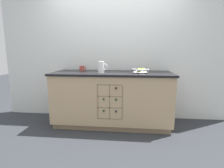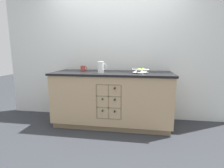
% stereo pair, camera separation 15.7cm
% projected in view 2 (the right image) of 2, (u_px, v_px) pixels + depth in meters
% --- Properties ---
extents(ground_plane, '(14.00, 14.00, 0.00)m').
position_uv_depth(ground_plane, '(112.00, 124.00, 3.14)').
color(ground_plane, '#2D3035').
extents(back_wall, '(4.40, 0.06, 2.55)m').
position_uv_depth(back_wall, '(115.00, 52.00, 3.33)').
color(back_wall, silver).
rests_on(back_wall, ground_plane).
extents(kitchen_island, '(2.03, 0.77, 0.93)m').
position_uv_depth(kitchen_island, '(112.00, 98.00, 3.06)').
color(kitchen_island, '#8B7354').
rests_on(kitchen_island, ground_plane).
extents(fruit_bowl, '(0.28, 0.28, 0.09)m').
position_uv_depth(fruit_bowl, '(141.00, 70.00, 2.86)').
color(fruit_bowl, silver).
rests_on(fruit_bowl, kitchen_island).
extents(white_pitcher, '(0.16, 0.10, 0.19)m').
position_uv_depth(white_pitcher, '(101.00, 67.00, 2.83)').
color(white_pitcher, white).
rests_on(white_pitcher, kitchen_island).
extents(ceramic_mug, '(0.12, 0.09, 0.09)m').
position_uv_depth(ceramic_mug, '(83.00, 68.00, 3.24)').
color(ceramic_mug, '#B7473D').
rests_on(ceramic_mug, kitchen_island).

